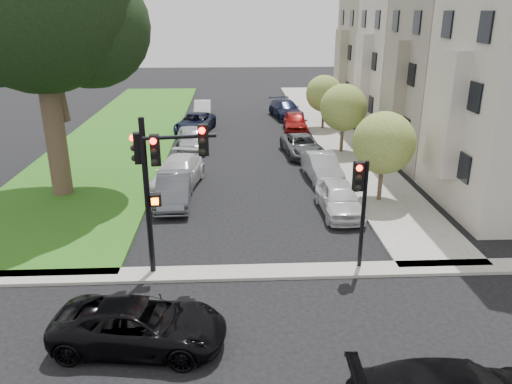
{
  "coord_description": "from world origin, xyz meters",
  "views": [
    {
      "loc": [
        -0.93,
        -13.62,
        8.83
      ],
      "look_at": [
        0.0,
        5.0,
        2.0
      ],
      "focal_mm": 35.0,
      "sensor_mm": 36.0,
      "label": 1
    }
  ],
  "objects_px": {
    "car_parked_8": "(195,123)",
    "car_parked_9": "(203,109)",
    "car_parked_0": "(339,198)",
    "car_parked_6": "(178,173)",
    "car_parked_4": "(286,109)",
    "car_parked_3": "(295,122)",
    "small_tree_c": "(324,94)",
    "car_parked_1": "(322,167)",
    "car_parked_7": "(191,138)",
    "traffic_signal_main": "(159,169)",
    "car_parked_2": "(302,145)",
    "traffic_signal_secondary": "(361,196)",
    "small_tree_b": "(344,108)",
    "car_cross_near": "(140,325)",
    "small_tree_a": "(384,143)",
    "car_parked_5": "(174,190)"
  },
  "relations": [
    {
      "from": "small_tree_b",
      "to": "car_cross_near",
      "type": "relative_size",
      "value": 0.94
    },
    {
      "from": "car_parked_7",
      "to": "car_parked_9",
      "type": "height_order",
      "value": "car_parked_7"
    },
    {
      "from": "car_parked_5",
      "to": "car_parked_7",
      "type": "height_order",
      "value": "car_parked_7"
    },
    {
      "from": "car_parked_9",
      "to": "car_parked_0",
      "type": "bearing_deg",
      "value": -73.58
    },
    {
      "from": "car_parked_0",
      "to": "car_parked_6",
      "type": "xyz_separation_m",
      "value": [
        -7.73,
        4.02,
        0.03
      ]
    },
    {
      "from": "traffic_signal_secondary",
      "to": "small_tree_b",
      "type": "bearing_deg",
      "value": 79.93
    },
    {
      "from": "car_parked_3",
      "to": "car_parked_7",
      "type": "bearing_deg",
      "value": -143.53
    },
    {
      "from": "small_tree_b",
      "to": "car_parked_8",
      "type": "distance_m",
      "value": 12.07
    },
    {
      "from": "car_cross_near",
      "to": "car_parked_9",
      "type": "height_order",
      "value": "car_parked_9"
    },
    {
      "from": "small_tree_c",
      "to": "car_parked_6",
      "type": "relative_size",
      "value": 0.8
    },
    {
      "from": "small_tree_b",
      "to": "car_parked_3",
      "type": "height_order",
      "value": "small_tree_b"
    },
    {
      "from": "car_parked_1",
      "to": "small_tree_a",
      "type": "bearing_deg",
      "value": -61.93
    },
    {
      "from": "car_parked_0",
      "to": "car_parked_4",
      "type": "height_order",
      "value": "car_parked_4"
    },
    {
      "from": "traffic_signal_secondary",
      "to": "car_parked_7",
      "type": "height_order",
      "value": "traffic_signal_secondary"
    },
    {
      "from": "car_parked_1",
      "to": "car_parked_8",
      "type": "height_order",
      "value": "car_parked_1"
    },
    {
      "from": "car_parked_6",
      "to": "small_tree_b",
      "type": "bearing_deg",
      "value": 40.57
    },
    {
      "from": "traffic_signal_main",
      "to": "car_parked_2",
      "type": "xyz_separation_m",
      "value": [
        6.91,
        14.99,
        -3.23
      ]
    },
    {
      "from": "car_parked_0",
      "to": "car_parked_7",
      "type": "height_order",
      "value": "car_parked_7"
    },
    {
      "from": "car_parked_1",
      "to": "car_parked_8",
      "type": "distance_m",
      "value": 14.07
    },
    {
      "from": "small_tree_a",
      "to": "car_parked_5",
      "type": "height_order",
      "value": "small_tree_a"
    },
    {
      "from": "car_parked_3",
      "to": "car_parked_6",
      "type": "relative_size",
      "value": 0.82
    },
    {
      "from": "car_parked_5",
      "to": "car_parked_4",
      "type": "bearing_deg",
      "value": 67.38
    },
    {
      "from": "small_tree_b",
      "to": "car_parked_7",
      "type": "relative_size",
      "value": 1.01
    },
    {
      "from": "car_parked_2",
      "to": "car_parked_3",
      "type": "bearing_deg",
      "value": 81.25
    },
    {
      "from": "car_parked_7",
      "to": "car_parked_6",
      "type": "bearing_deg",
      "value": -98.78
    },
    {
      "from": "car_parked_2",
      "to": "car_parked_8",
      "type": "xyz_separation_m",
      "value": [
        -7.26,
        6.89,
        0.06
      ]
    },
    {
      "from": "car_parked_0",
      "to": "traffic_signal_secondary",
      "type": "bearing_deg",
      "value": -95.91
    },
    {
      "from": "small_tree_a",
      "to": "car_parked_0",
      "type": "height_order",
      "value": "small_tree_a"
    },
    {
      "from": "small_tree_b",
      "to": "traffic_signal_secondary",
      "type": "height_order",
      "value": "small_tree_b"
    },
    {
      "from": "small_tree_c",
      "to": "car_parked_0",
      "type": "distance_m",
      "value": 17.36
    },
    {
      "from": "car_parked_9",
      "to": "car_parked_1",
      "type": "bearing_deg",
      "value": -68.89
    },
    {
      "from": "car_parked_1",
      "to": "car_parked_2",
      "type": "distance_m",
      "value": 4.9
    },
    {
      "from": "small_tree_c",
      "to": "traffic_signal_main",
      "type": "bearing_deg",
      "value": -113.2
    },
    {
      "from": "car_cross_near",
      "to": "car_parked_3",
      "type": "height_order",
      "value": "car_parked_3"
    },
    {
      "from": "car_parked_3",
      "to": "car_parked_5",
      "type": "bearing_deg",
      "value": -113.88
    },
    {
      "from": "car_parked_4",
      "to": "car_parked_9",
      "type": "height_order",
      "value": "car_parked_4"
    },
    {
      "from": "car_parked_1",
      "to": "car_parked_7",
      "type": "bearing_deg",
      "value": 134.94
    },
    {
      "from": "traffic_signal_main",
      "to": "car_parked_8",
      "type": "relative_size",
      "value": 1.1
    },
    {
      "from": "car_parked_8",
      "to": "car_parked_9",
      "type": "height_order",
      "value": "car_parked_8"
    },
    {
      "from": "small_tree_c",
      "to": "car_parked_3",
      "type": "distance_m",
      "value": 3.07
    },
    {
      "from": "car_parked_3",
      "to": "car_parked_8",
      "type": "relative_size",
      "value": 0.84
    },
    {
      "from": "car_parked_3",
      "to": "car_parked_9",
      "type": "height_order",
      "value": "car_parked_3"
    },
    {
      "from": "car_parked_2",
      "to": "car_parked_5",
      "type": "height_order",
      "value": "car_parked_5"
    },
    {
      "from": "traffic_signal_main",
      "to": "car_parked_0",
      "type": "xyz_separation_m",
      "value": [
        7.3,
        5.21,
        -3.14
      ]
    },
    {
      "from": "car_parked_4",
      "to": "car_parked_2",
      "type": "bearing_deg",
      "value": -100.54
    },
    {
      "from": "small_tree_a",
      "to": "traffic_signal_main",
      "type": "bearing_deg",
      "value": -145.49
    },
    {
      "from": "small_tree_b",
      "to": "car_parked_5",
      "type": "xyz_separation_m",
      "value": [
        -9.95,
        -8.62,
        -2.24
      ]
    },
    {
      "from": "car_parked_2",
      "to": "small_tree_b",
      "type": "bearing_deg",
      "value": 3.13
    },
    {
      "from": "car_parked_0",
      "to": "car_parked_6",
      "type": "bearing_deg",
      "value": 151.79
    },
    {
      "from": "traffic_signal_main",
      "to": "car_parked_9",
      "type": "height_order",
      "value": "traffic_signal_main"
    }
  ]
}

